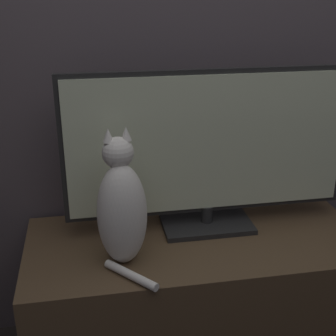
# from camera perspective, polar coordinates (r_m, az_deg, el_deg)

# --- Properties ---
(wall_back) EXTENTS (4.80, 0.05, 2.60)m
(wall_back) POSITION_cam_1_polar(r_m,az_deg,el_deg) (1.85, 1.71, 17.27)
(wall_back) COLOR #564C51
(wall_back) RESTS_ON ground_plane
(tv_stand) EXTENTS (1.27, 0.55, 0.55)m
(tv_stand) POSITION_cam_1_polar(r_m,az_deg,el_deg) (1.93, 3.37, -15.60)
(tv_stand) COLOR brown
(tv_stand) RESTS_ON ground_plane
(tv) EXTENTS (1.08, 0.21, 0.62)m
(tv) POSITION_cam_1_polar(r_m,az_deg,el_deg) (1.74, 5.01, 2.24)
(tv) COLOR black
(tv) RESTS_ON tv_stand
(cat) EXTENTS (0.19, 0.29, 0.47)m
(cat) POSITION_cam_1_polar(r_m,az_deg,el_deg) (1.56, -5.68, -4.96)
(cat) COLOR silver
(cat) RESTS_ON tv_stand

